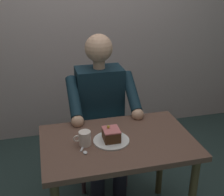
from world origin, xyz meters
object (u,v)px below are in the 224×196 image
(chair, at_px, (98,124))
(seated_person, at_px, (102,114))
(cake_slice, at_px, (111,134))
(dining_table, at_px, (118,154))
(dessert_spoon, at_px, (84,150))
(coffee_cup, at_px, (85,138))

(chair, distance_m, seated_person, 0.24)
(chair, xyz_separation_m, cake_slice, (0.04, 0.66, 0.28))
(dining_table, height_order, seated_person, seated_person)
(dining_table, relative_size, seated_person, 0.75)
(chair, xyz_separation_m, seated_person, (-0.00, 0.17, 0.18))
(dining_table, xyz_separation_m, seated_person, (-0.00, -0.49, 0.05))
(cake_slice, bearing_deg, dessert_spoon, 18.26)
(chair, distance_m, dessert_spoon, 0.79)
(dining_table, height_order, cake_slice, cake_slice)
(cake_slice, bearing_deg, chair, -93.87)
(cake_slice, height_order, coffee_cup, cake_slice)
(seated_person, height_order, coffee_cup, seated_person)
(seated_person, distance_m, coffee_cup, 0.54)
(chair, bearing_deg, dining_table, 90.00)
(chair, relative_size, dessert_spoon, 6.40)
(coffee_cup, bearing_deg, cake_slice, -179.98)
(dining_table, distance_m, dessert_spoon, 0.26)
(chair, relative_size, coffee_cup, 8.21)
(chair, xyz_separation_m, dessert_spoon, (0.23, 0.72, 0.23))
(dining_table, relative_size, coffee_cup, 8.85)
(cake_slice, distance_m, dessert_spoon, 0.20)
(seated_person, height_order, dessert_spoon, seated_person)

